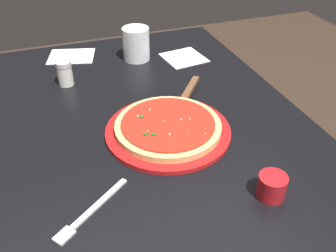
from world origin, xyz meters
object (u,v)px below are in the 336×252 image
Objects in this scene: serving_plate at (168,131)px; cup_small_sauce at (272,186)px; pizza_server at (186,96)px; napkin_loose_left at (71,56)px; cup_tall_drink at (136,44)px; parmesan_shaker at (65,73)px; pizza at (168,126)px; fork at (89,213)px; napkin_folded_right at (184,58)px.

serving_plate is 5.35× the size of cup_small_sauce.
napkin_loose_left is at bearing -146.99° from pizza_server.
cup_tall_drink is 1.43× the size of parmesan_shaker.
pizza is 3.46× the size of parmesan_shaker.
fork is at bearing -2.52° from parmesan_shaker.
fork reaches higher than napkin_loose_left.
cup_tall_drink is (-0.42, 0.04, 0.05)m from serving_plate.
napkin_loose_left is 2.01× the size of parmesan_shaker.
cup_tall_drink is 0.23m from napkin_loose_left.
cup_small_sauce reaches higher than pizza.
napkin_loose_left is 0.93× the size of fork.
pizza_server is at bearing -20.37° from napkin_folded_right.
parmesan_shaker is at bearing -124.81° from pizza_server.
parmesan_shaker is at bearing -148.29° from serving_plate.
serving_plate is at bearing -38.33° from pizza_server.
cup_tall_drink is at bearing 174.51° from serving_plate.
pizza reaches higher than serving_plate.
cup_tall_drink is 0.69m from cup_small_sauce.
cup_tall_drink reaches higher than napkin_loose_left.
pizza_server reaches higher than fork.
napkin_loose_left is (-0.52, -0.16, -0.00)m from serving_plate.
cup_small_sauce is (0.26, 0.12, 0.02)m from serving_plate.
serving_plate is 2.34× the size of napkin_folded_right.
napkin_folded_right is 0.40m from parmesan_shaker.
serving_plate is 0.39m from parmesan_shaker.
napkin_folded_right is at bearing 143.88° from fork.
serving_plate is 2.86× the size of cup_tall_drink.
fork reaches higher than napkin_folded_right.
pizza is 0.42m from napkin_folded_right.
pizza_server is (-0.12, 0.09, 0.01)m from serving_plate.
pizza is 1.97× the size of napkin_folded_right.
serving_plate is 0.54m from napkin_loose_left.
cup_tall_drink is 0.66× the size of fork.
cup_tall_drink is at bearing -173.45° from cup_small_sauce.
napkin_loose_left is at bearing -160.09° from cup_small_sauce.
parmesan_shaker is (-0.59, -0.32, 0.01)m from cup_small_sauce.
fork is at bearing -49.67° from serving_plate.
pizza is 4.52× the size of cup_small_sauce.
serving_plate is at bearing -5.49° from cup_tall_drink.
parmesan_shaker reaches higher than napkin_loose_left.
cup_tall_drink is at bearing -106.99° from napkin_folded_right.
pizza_server is 3.53× the size of cup_small_sauce.
serving_plate reaches higher than napkin_loose_left.
cup_tall_drink reaches higher than serving_plate.
cup_tall_drink is 0.72× the size of napkin_loose_left.
napkin_folded_right is (0.05, 0.15, -0.05)m from cup_tall_drink.
napkin_folded_right is at bearing 173.68° from cup_small_sauce.
parmesan_shaker reaches higher than cup_small_sauce.
cup_small_sauce is 0.65m from napkin_folded_right.
fork is (0.57, -0.42, 0.00)m from napkin_folded_right.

